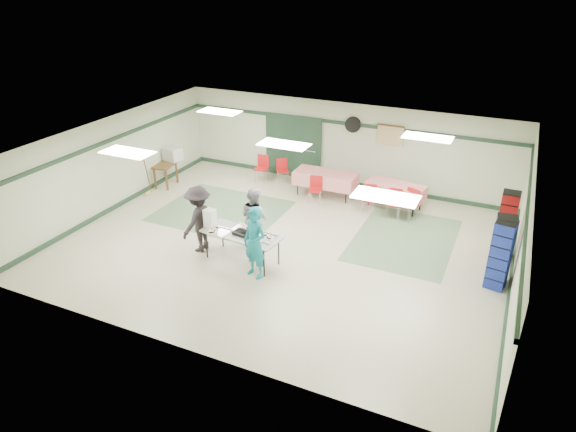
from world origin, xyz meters
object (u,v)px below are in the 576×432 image
at_px(chair_c, 411,201).
at_px(chair_loose_b, 262,165).
at_px(volunteer_teal, 255,243).
at_px(volunteer_grey, 254,217).
at_px(chair_d, 316,186).
at_px(office_printer, 173,154).
at_px(broom, 147,172).
at_px(volunteer_dark, 199,219).
at_px(chair_a, 395,200).
at_px(crate_stack_blue_a, 500,255).
at_px(dining_table_a, 395,190).
at_px(crate_stack_blue_b, 501,250).
at_px(chair_loose_a, 282,168).
at_px(dining_table_b, 325,178).
at_px(printer_table, 165,168).
at_px(serving_table, 242,235).
at_px(crate_stack_red, 505,227).
at_px(chair_b, 370,196).

bearing_deg(chair_c, chair_loose_b, -165.79).
height_order(volunteer_teal, chair_c, volunteer_teal).
height_order(volunteer_grey, chair_d, volunteer_grey).
relative_size(office_printer, broom, 0.37).
distance_m(volunteer_dark, chair_a, 5.62).
bearing_deg(chair_d, crate_stack_blue_a, -39.08).
xyz_separation_m(volunteer_teal, chair_a, (2.13, 4.47, -0.36)).
bearing_deg(dining_table_a, office_printer, -162.51).
distance_m(crate_stack_blue_b, office_printer, 10.50).
relative_size(chair_c, chair_loose_a, 1.14).
bearing_deg(chair_loose_a, chair_d, -68.65).
relative_size(volunteer_dark, crate_stack_blue_b, 1.05).
distance_m(dining_table_b, chair_loose_b, 2.36).
bearing_deg(volunteer_grey, chair_a, -109.42).
distance_m(dining_table_a, printer_table, 7.34).
bearing_deg(serving_table, printer_table, 152.12).
relative_size(crate_stack_blue_a, broom, 1.16).
height_order(volunteer_dark, crate_stack_blue_a, volunteer_dark).
bearing_deg(chair_a, volunteer_dark, -136.43).
xyz_separation_m(chair_d, chair_loose_b, (-2.25, 0.86, 0.04)).
distance_m(dining_table_b, chair_d, 0.58).
distance_m(volunteer_teal, crate_stack_red, 5.99).
bearing_deg(chair_b, office_printer, 170.50).
distance_m(volunteer_dark, crate_stack_red, 7.42).
bearing_deg(chair_d, printer_table, 176.84).
bearing_deg(dining_table_b, chair_d, -99.36).
bearing_deg(volunteer_grey, broom, 3.65).
relative_size(serving_table, crate_stack_red, 1.13).
distance_m(volunteer_dark, broom, 4.15).
xyz_separation_m(crate_stack_blue_b, office_printer, (-10.30, 2.01, 0.13)).
bearing_deg(dining_table_a, broom, -153.12).
height_order(volunteer_dark, chair_c, volunteer_dark).
bearing_deg(office_printer, volunteer_grey, -23.64).
bearing_deg(crate_stack_blue_b, volunteer_teal, -158.08).
bearing_deg(chair_loose_b, crate_stack_blue_a, -27.41).
bearing_deg(chair_loose_b, chair_c, -12.39).
height_order(volunteer_grey, chair_b, volunteer_grey).
bearing_deg(crate_stack_red, volunteer_grey, -162.06).
relative_size(crate_stack_blue_b, office_printer, 3.14).
height_order(chair_c, crate_stack_blue_b, crate_stack_blue_b).
bearing_deg(printer_table, office_printer, 81.99).
bearing_deg(chair_loose_a, chair_b, -53.23).
distance_m(volunteer_grey, chair_loose_b, 4.46).
xyz_separation_m(chair_c, crate_stack_blue_b, (2.52, -2.42, 0.27)).
bearing_deg(dining_table_a, volunteer_teal, -101.82).
relative_size(chair_b, broom, 0.58).
bearing_deg(broom, volunteer_dark, -19.81).
distance_m(dining_table_a, crate_stack_blue_a, 4.46).
relative_size(dining_table_a, crate_stack_blue_b, 1.09).
height_order(chair_b, chair_c, chair_c).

